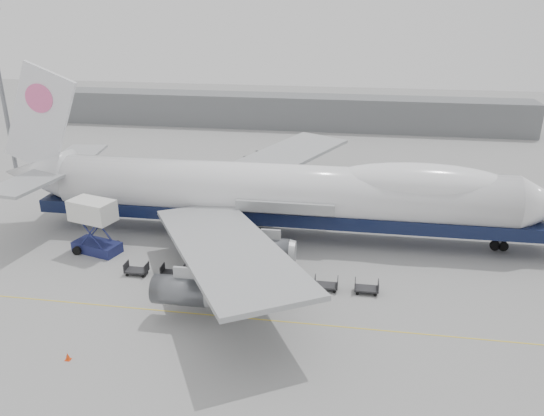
# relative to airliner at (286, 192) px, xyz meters

# --- Properties ---
(ground) EXTENTS (260.00, 260.00, 0.00)m
(ground) POSITION_rel_airliner_xyz_m (-0.64, -12.00, -5.62)
(ground) COLOR gray
(ground) RESTS_ON ground
(apron_line) EXTENTS (60.00, 0.15, 0.01)m
(apron_line) POSITION_rel_airliner_xyz_m (-0.64, -18.00, -5.62)
(apron_line) COLOR gold
(apron_line) RESTS_ON ground
(hangar) EXTENTS (110.00, 8.00, 7.00)m
(hangar) POSITION_rel_airliner_xyz_m (-10.64, 58.00, -2.12)
(hangar) COLOR slate
(hangar) RESTS_ON ground
(floodlight_mast) EXTENTS (2.40, 2.40, 25.43)m
(floodlight_mast) POSITION_rel_airliner_xyz_m (-42.64, 12.00, 8.64)
(floodlight_mast) COLOR slate
(floodlight_mast) RESTS_ON ground
(airliner) EXTENTS (67.00, 55.30, 19.98)m
(airliner) POSITION_rel_airliner_xyz_m (0.00, 0.00, 0.00)
(airliner) COLOR white
(airliner) RESTS_ON ground
(catering_truck) EXTENTS (5.78, 4.63, 6.16)m
(catering_truck) POSITION_rel_airliner_xyz_m (-20.31, -7.48, -2.17)
(catering_truck) COLOR navy
(catering_truck) RESTS_ON ground
(traffic_cone) EXTENTS (0.43, 0.43, 0.64)m
(traffic_cone) POSITION_rel_airliner_xyz_m (-13.77, -25.93, -5.32)
(traffic_cone) COLOR #ED3D0C
(traffic_cone) RESTS_ON ground
(dolly_0) EXTENTS (2.30, 1.35, 1.30)m
(dolly_0) POSITION_rel_airliner_xyz_m (-13.86, -11.83, -5.09)
(dolly_0) COLOR #2D2D30
(dolly_0) RESTS_ON ground
(dolly_1) EXTENTS (2.30, 1.35, 1.30)m
(dolly_1) POSITION_rel_airliner_xyz_m (-9.97, -11.83, -5.09)
(dolly_1) COLOR #2D2D30
(dolly_1) RESTS_ON ground
(dolly_2) EXTENTS (2.30, 1.35, 1.30)m
(dolly_2) POSITION_rel_airliner_xyz_m (-6.07, -11.83, -5.09)
(dolly_2) COLOR #2D2D30
(dolly_2) RESTS_ON ground
(dolly_3) EXTENTS (2.30, 1.35, 1.30)m
(dolly_3) POSITION_rel_airliner_xyz_m (-2.18, -11.83, -5.09)
(dolly_3) COLOR #2D2D30
(dolly_3) RESTS_ON ground
(dolly_4) EXTENTS (2.30, 1.35, 1.30)m
(dolly_4) POSITION_rel_airliner_xyz_m (1.72, -11.83, -5.09)
(dolly_4) COLOR #2D2D30
(dolly_4) RESTS_ON ground
(dolly_5) EXTENTS (2.30, 1.35, 1.30)m
(dolly_5) POSITION_rel_airliner_xyz_m (5.61, -11.83, -5.09)
(dolly_5) COLOR #2D2D30
(dolly_5) RESTS_ON ground
(dolly_6) EXTENTS (2.30, 1.35, 1.30)m
(dolly_6) POSITION_rel_airliner_xyz_m (9.51, -11.83, -5.09)
(dolly_6) COLOR #2D2D30
(dolly_6) RESTS_ON ground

